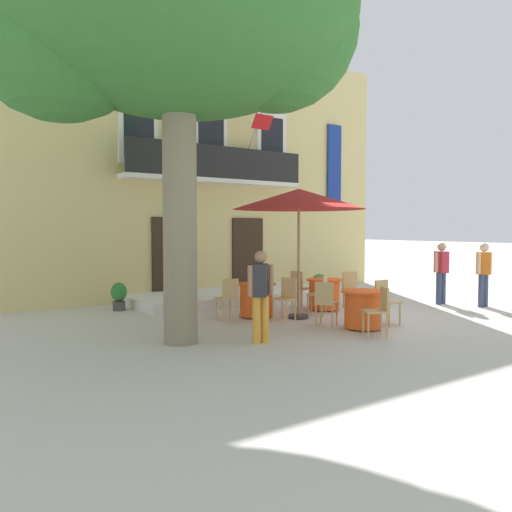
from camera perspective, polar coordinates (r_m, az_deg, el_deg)
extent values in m
plane|color=beige|center=(11.72, 10.00, -6.73)|extent=(120.00, 120.00, 0.00)
cube|color=#DBC67F|center=(17.04, -8.49, 8.99)|extent=(13.00, 4.00, 7.50)
cube|color=#332319|center=(14.58, -9.44, -0.25)|extent=(1.10, 0.08, 2.30)
cube|color=#332319|center=(15.86, -0.93, 0.06)|extent=(1.10, 0.08, 2.30)
cube|color=silver|center=(14.43, -12.88, 13.64)|extent=(1.10, 0.08, 1.90)
cube|color=black|center=(14.40, -12.83, 13.66)|extent=(0.84, 0.04, 1.60)
cube|color=silver|center=(15.38, -5.05, 13.04)|extent=(1.10, 0.08, 1.90)
cube|color=black|center=(15.35, -4.99, 13.06)|extent=(0.84, 0.04, 1.60)
cube|color=silver|center=(16.57, 1.72, 12.33)|extent=(1.10, 0.08, 1.90)
cube|color=black|center=(16.54, 1.79, 12.34)|extent=(0.84, 0.04, 1.60)
cube|color=silver|center=(14.96, -4.48, 8.26)|extent=(5.60, 0.65, 0.12)
cube|color=black|center=(14.76, -3.90, 10.32)|extent=(5.60, 0.06, 0.90)
cylinder|color=#B2B2B7|center=(14.44, -8.38, 14.08)|extent=(0.04, 0.95, 1.33)
cube|color=white|center=(14.11, -7.54, 15.59)|extent=(0.60, 0.29, 0.38)
cylinder|color=#B2B2B7|center=(15.64, -0.27, 13.26)|extent=(0.04, 0.95, 1.33)
cube|color=red|center=(15.34, 0.72, 14.60)|extent=(0.60, 0.29, 0.38)
cylinder|color=slate|center=(13.99, -12.80, 9.41)|extent=(0.28, 0.28, 0.30)
ellipsoid|color=#4C8E38|center=(14.03, -12.82, 10.75)|extent=(0.36, 0.36, 0.36)
cylinder|color=#47423D|center=(15.00, -4.53, 9.08)|extent=(0.29, 0.29, 0.32)
ellipsoid|color=#4C8E38|center=(15.05, -4.54, 10.62)|extent=(0.38, 0.38, 0.50)
cylinder|color=slate|center=(16.28, 2.55, 8.62)|extent=(0.26, 0.26, 0.32)
ellipsoid|color=#4C8E38|center=(16.32, 2.56, 9.89)|extent=(0.33, 0.33, 0.41)
cube|color=navy|center=(18.19, 8.64, 9.80)|extent=(0.60, 0.06, 2.80)
cube|color=silver|center=(14.30, -2.71, -4.40)|extent=(5.68, 2.33, 0.25)
cylinder|color=#7F755B|center=(8.93, -8.40, 3.26)|extent=(0.58, 0.58, 4.04)
ellipsoid|color=#33702D|center=(9.71, -8.60, 26.11)|extent=(6.36, 5.73, 3.82)
sphere|color=#33702D|center=(9.66, -21.05, 23.02)|extent=(3.18, 3.18, 3.18)
sphere|color=#33702D|center=(9.87, 2.32, 23.76)|extent=(2.86, 2.86, 2.86)
cylinder|color=#EA561E|center=(12.66, 7.56, -4.28)|extent=(0.74, 0.74, 0.68)
cylinder|color=#EA561E|center=(12.62, 7.57, -2.61)|extent=(0.86, 0.86, 0.04)
cylinder|color=#2D2823|center=(12.71, 7.54, -5.87)|extent=(0.44, 0.44, 0.03)
cylinder|color=tan|center=(13.40, 4.99, -4.48)|extent=(0.04, 0.04, 0.45)
cylinder|color=tan|center=(13.18, 6.08, -4.62)|extent=(0.04, 0.04, 0.45)
cylinder|color=tan|center=(13.16, 3.99, -4.62)|extent=(0.04, 0.04, 0.45)
cylinder|color=tan|center=(12.93, 5.08, -4.76)|extent=(0.04, 0.04, 0.45)
cube|color=tan|center=(13.14, 5.04, -3.56)|extent=(0.45, 0.45, 0.04)
cube|color=tan|center=(12.98, 4.51, -2.62)|extent=(0.09, 0.38, 0.42)
cylinder|color=tan|center=(11.83, 5.74, -5.49)|extent=(0.04, 0.04, 0.45)
cylinder|color=tan|center=(12.16, 6.15, -5.27)|extent=(0.04, 0.04, 0.45)
cylinder|color=tan|center=(11.75, 7.35, -5.56)|extent=(0.04, 0.04, 0.45)
cylinder|color=tan|center=(12.08, 7.72, -5.33)|extent=(0.04, 0.04, 0.45)
cube|color=tan|center=(11.92, 6.75, -4.25)|extent=(0.56, 0.56, 0.04)
cube|color=tan|center=(11.85, 7.60, -3.18)|extent=(0.34, 0.25, 0.42)
cylinder|color=tan|center=(12.89, 11.65, -4.84)|extent=(0.04, 0.04, 0.45)
cylinder|color=tan|center=(12.75, 10.27, -4.91)|extent=(0.04, 0.04, 0.45)
cylinder|color=tan|center=(13.19, 11.02, -4.65)|extent=(0.04, 0.04, 0.45)
cylinder|color=tan|center=(13.05, 9.66, -4.72)|extent=(0.04, 0.04, 0.45)
cube|color=tan|center=(12.94, 10.66, -3.70)|extent=(0.52, 0.52, 0.04)
cube|color=tan|center=(13.08, 10.34, -2.62)|extent=(0.37, 0.17, 0.42)
cylinder|color=#EA561E|center=(11.56, 0.04, -4.95)|extent=(0.74, 0.74, 0.68)
cylinder|color=#EA561E|center=(11.52, 0.04, -3.13)|extent=(0.86, 0.86, 0.04)
cylinder|color=#2D2823|center=(11.62, 0.04, -6.69)|extent=(0.44, 0.44, 0.03)
cylinder|color=tan|center=(11.30, -4.43, -5.90)|extent=(0.04, 0.04, 0.45)
cylinder|color=tan|center=(11.45, -2.90, -5.77)|extent=(0.04, 0.04, 0.45)
cylinder|color=tan|center=(11.00, -3.64, -6.14)|extent=(0.04, 0.04, 0.45)
cylinder|color=tan|center=(11.15, -2.08, -6.01)|extent=(0.04, 0.04, 0.45)
cube|color=tan|center=(11.19, -3.27, -4.71)|extent=(0.43, 0.43, 0.04)
cube|color=tan|center=(11.00, -2.84, -3.64)|extent=(0.38, 0.07, 0.42)
cylinder|color=tan|center=(10.93, 3.41, -6.20)|extent=(0.04, 0.04, 0.45)
cylinder|color=tan|center=(11.11, 1.93, -6.04)|extent=(0.04, 0.04, 0.45)
cylinder|color=tan|center=(11.21, 4.36, -5.97)|extent=(0.04, 0.04, 0.45)
cylinder|color=tan|center=(11.39, 2.91, -5.82)|extent=(0.04, 0.04, 0.45)
cube|color=tan|center=(11.12, 3.16, -4.76)|extent=(0.51, 0.51, 0.04)
cube|color=tan|center=(11.24, 3.67, -3.49)|extent=(0.16, 0.37, 0.42)
cylinder|color=tan|center=(12.47, 1.34, -5.04)|extent=(0.04, 0.04, 0.45)
cylinder|color=tan|center=(12.14, 1.18, -5.26)|extent=(0.04, 0.04, 0.45)
cylinder|color=tan|center=(12.51, -0.22, -5.01)|extent=(0.04, 0.04, 0.45)
cylinder|color=tan|center=(12.18, -0.42, -5.24)|extent=(0.04, 0.04, 0.45)
cube|color=tan|center=(12.29, 0.47, -4.01)|extent=(0.56, 0.56, 0.04)
cube|color=tan|center=(12.28, -0.36, -2.93)|extent=(0.28, 0.31, 0.42)
cylinder|color=#EA561E|center=(10.44, 11.78, -5.89)|extent=(0.74, 0.74, 0.68)
cylinder|color=#EA561E|center=(10.39, 11.80, -3.87)|extent=(0.86, 0.86, 0.04)
cylinder|color=#2D2823|center=(10.50, 11.76, -7.80)|extent=(0.44, 0.44, 0.03)
cylinder|color=tan|center=(11.06, 15.64, -6.20)|extent=(0.04, 0.04, 0.45)
cylinder|color=tan|center=(10.79, 14.52, -6.41)|extent=(0.04, 0.04, 0.45)
cylinder|color=tan|center=(11.27, 14.27, -6.01)|extent=(0.04, 0.04, 0.45)
cylinder|color=tan|center=(11.01, 13.14, -6.21)|extent=(0.04, 0.04, 0.45)
cube|color=tan|center=(10.99, 14.41, -4.94)|extent=(0.41, 0.41, 0.04)
cube|color=tan|center=(11.08, 13.70, -3.67)|extent=(0.38, 0.05, 0.42)
cylinder|color=tan|center=(10.85, 7.17, -6.28)|extent=(0.04, 0.04, 0.45)
cylinder|color=tan|center=(10.76, 8.91, -6.38)|extent=(0.04, 0.04, 0.45)
cylinder|color=tan|center=(10.53, 6.64, -6.57)|extent=(0.04, 0.04, 0.45)
cylinder|color=tan|center=(10.44, 8.44, -6.67)|extent=(0.04, 0.04, 0.45)
cube|color=tan|center=(10.61, 7.80, -5.17)|extent=(0.55, 0.55, 0.04)
cube|color=tan|center=(10.40, 7.54, -4.05)|extent=(0.23, 0.34, 0.42)
cylinder|color=tan|center=(9.55, 12.32, -7.61)|extent=(0.04, 0.04, 0.45)
cylinder|color=tan|center=(9.87, 11.75, -7.26)|extent=(0.04, 0.04, 0.45)
cylinder|color=tan|center=(9.65, 14.27, -7.53)|extent=(0.04, 0.04, 0.45)
cylinder|color=tan|center=(9.97, 13.65, -7.18)|extent=(0.04, 0.04, 0.45)
cube|color=tan|center=(9.72, 13.02, -5.97)|extent=(0.55, 0.55, 0.04)
cube|color=tan|center=(9.74, 14.05, -4.60)|extent=(0.23, 0.35, 0.42)
cylinder|color=#997A56|center=(11.35, 4.73, -0.52)|extent=(0.06, 0.06, 2.55)
cylinder|color=#333333|center=(11.49, 4.70, -6.68)|extent=(0.44, 0.44, 0.08)
cone|color=#B21E1E|center=(11.34, 4.76, 6.30)|extent=(2.90, 2.90, 0.45)
cylinder|color=#47423D|center=(12.94, -14.90, -5.35)|extent=(0.30, 0.30, 0.23)
ellipsoid|color=#2D7533|center=(12.90, -14.93, -3.85)|extent=(0.38, 0.38, 0.45)
cylinder|color=#995638|center=(16.17, 7.05, -3.58)|extent=(0.35, 0.35, 0.23)
ellipsoid|color=#38843D|center=(16.14, 7.05, -2.58)|extent=(0.46, 0.46, 0.34)
cylinder|color=#384260|center=(14.29, 19.56, -3.42)|extent=(0.14, 0.14, 0.82)
cylinder|color=#384260|center=(14.44, 19.97, -3.37)|extent=(0.14, 0.14, 0.82)
cube|color=#B72D3D|center=(14.30, 19.82, -0.64)|extent=(0.30, 0.39, 0.56)
sphere|color=tan|center=(14.29, 19.84, 0.96)|extent=(0.22, 0.22, 0.22)
cylinder|color=tan|center=(14.13, 19.30, -0.67)|extent=(0.09, 0.09, 0.52)
cylinder|color=tan|center=(14.48, 20.32, -0.60)|extent=(0.09, 0.09, 0.52)
cylinder|color=gold|center=(8.91, 0.05, -7.12)|extent=(0.14, 0.14, 0.81)
cylinder|color=gold|center=(9.01, 1.00, -7.01)|extent=(0.14, 0.14, 0.81)
cube|color=#2D2D33|center=(8.86, 0.53, -2.69)|extent=(0.39, 0.40, 0.56)
sphere|color=#9E7051|center=(8.83, 0.53, -0.11)|extent=(0.22, 0.22, 0.22)
cylinder|color=#9E7051|center=(8.74, -0.65, -2.77)|extent=(0.09, 0.09, 0.52)
cylinder|color=#9E7051|center=(8.99, 1.67, -2.61)|extent=(0.09, 0.09, 0.52)
cylinder|color=#384260|center=(14.17, 23.64, -3.55)|extent=(0.14, 0.14, 0.83)
cylinder|color=#384260|center=(14.33, 24.01, -3.49)|extent=(0.14, 0.14, 0.83)
cube|color=orange|center=(14.19, 23.89, -0.74)|extent=(0.34, 0.40, 0.56)
sphere|color=beige|center=(14.17, 23.92, 0.87)|extent=(0.22, 0.22, 0.22)
cylinder|color=beige|center=(14.00, 23.42, -0.78)|extent=(0.09, 0.09, 0.52)
cylinder|color=beige|center=(14.38, 24.34, -0.70)|extent=(0.09, 0.09, 0.52)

